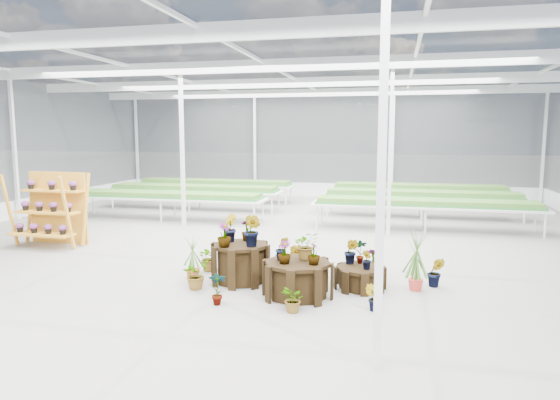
% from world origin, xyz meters
% --- Properties ---
extents(ground_plane, '(24.00, 24.00, 0.00)m').
position_xyz_m(ground_plane, '(0.00, 0.00, 0.00)').
color(ground_plane, gray).
rests_on(ground_plane, ground).
extents(greenhouse_shell, '(18.00, 24.00, 4.50)m').
position_xyz_m(greenhouse_shell, '(0.00, 0.00, 2.25)').
color(greenhouse_shell, white).
rests_on(greenhouse_shell, ground).
extents(steel_frame, '(18.00, 24.00, 4.50)m').
position_xyz_m(steel_frame, '(0.00, 0.00, 2.25)').
color(steel_frame, silver).
rests_on(steel_frame, ground).
extents(nursery_benches, '(16.00, 7.00, 0.84)m').
position_xyz_m(nursery_benches, '(0.00, 7.20, 0.42)').
color(nursery_benches, silver).
rests_on(nursery_benches, ground).
extents(plinth_tall, '(1.08, 1.08, 0.73)m').
position_xyz_m(plinth_tall, '(0.39, -1.08, 0.36)').
color(plinth_tall, black).
rests_on(plinth_tall, ground).
extents(plinth_mid, '(1.17, 1.17, 0.62)m').
position_xyz_m(plinth_mid, '(1.59, -1.68, 0.31)').
color(plinth_mid, black).
rests_on(plinth_mid, ground).
extents(plinth_low, '(1.08, 1.08, 0.40)m').
position_xyz_m(plinth_low, '(2.59, -0.98, 0.20)').
color(plinth_low, black).
rests_on(plinth_low, ground).
extents(shelf_rack, '(1.72, 0.93, 1.81)m').
position_xyz_m(shelf_rack, '(-5.11, 0.73, 0.90)').
color(shelf_rack, '#C78724').
rests_on(shelf_rack, ground).
extents(nursery_plants, '(4.85, 2.72, 1.35)m').
position_xyz_m(nursery_plants, '(1.20, -1.00, 0.50)').
color(nursery_plants, '#3D6826').
rests_on(nursery_plants, ground).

